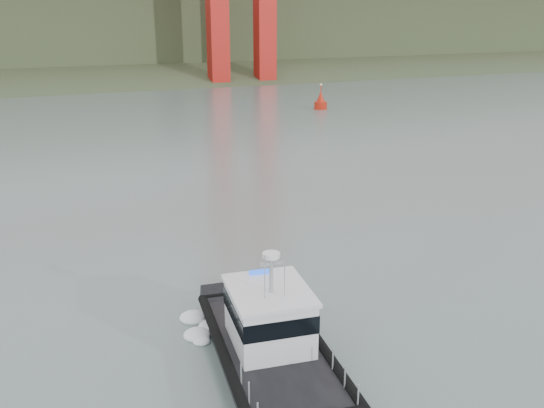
{
  "coord_description": "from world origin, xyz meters",
  "views": [
    {
      "loc": [
        -10.15,
        -21.29,
        12.31
      ],
      "look_at": [
        0.76,
        6.78,
        2.4
      ],
      "focal_mm": 40.0,
      "sensor_mm": 36.0,
      "label": 1
    }
  ],
  "objects": [
    {
      "name": "headlands",
      "position": [
        0.0,
        125.5,
        7.05
      ],
      "size": [
        500.0,
        105.36,
        27.12
      ],
      "color": "#304024",
      "rests_on": "ground"
    },
    {
      "name": "patrol_boat",
      "position": [
        -3.4,
        -3.86,
        1.15
      ],
      "size": [
        4.28,
        9.7,
        4.58
      ],
      "rotation": [
        0.0,
        0.0,
        -0.09
      ],
      "color": "black",
      "rests_on": "ground"
    },
    {
      "name": "nav_buoy",
      "position": [
        22.78,
        46.77,
        0.87
      ],
      "size": [
        1.59,
        1.59,
        3.32
      ],
      "color": "#B21C0C",
      "rests_on": "ground"
    },
    {
      "name": "ground",
      "position": [
        0.0,
        0.0,
        0.0
      ],
      "size": [
        400.0,
        400.0,
        0.0
      ],
      "primitive_type": "plane",
      "color": "#54635F",
      "rests_on": "ground"
    }
  ]
}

